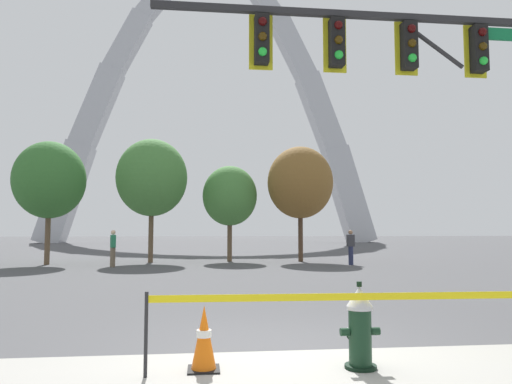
{
  "coord_description": "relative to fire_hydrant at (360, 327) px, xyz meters",
  "views": [
    {
      "loc": [
        -1.04,
        -6.4,
        1.58
      ],
      "look_at": [
        0.23,
        5.0,
        2.5
      ],
      "focal_mm": 33.59,
      "sensor_mm": 36.0,
      "label": 1
    }
  ],
  "objects": [
    {
      "name": "ground_plane",
      "position": [
        -0.77,
        0.97,
        -0.47
      ],
      "size": [
        240.0,
        240.0,
        0.0
      ],
      "primitive_type": "plane",
      "color": "#474749"
    },
    {
      "name": "monument_arch",
      "position": [
        -0.77,
        57.09,
        16.3
      ],
      "size": [
        43.61,
        3.26,
        38.57
      ],
      "color": "#B2B5BC",
      "rests_on": "ground"
    },
    {
      "name": "tree_left_mid",
      "position": [
        -4.35,
        18.68,
        3.72
      ],
      "size": [
        3.5,
        3.5,
        6.12
      ],
      "color": "brown",
      "rests_on": "ground"
    },
    {
      "name": "tree_far_left",
      "position": [
        -8.94,
        17.68,
        3.45
      ],
      "size": [
        3.27,
        3.27,
        5.73
      ],
      "color": "brown",
      "rests_on": "ground"
    },
    {
      "name": "traffic_cone_by_hydrant",
      "position": [
        -1.78,
        0.12,
        -0.11
      ],
      "size": [
        0.36,
        0.36,
        0.73
      ],
      "color": "black",
      "rests_on": "ground"
    },
    {
      "name": "tree_center_left",
      "position": [
        -0.43,
        19.15,
        2.88
      ],
      "size": [
        2.8,
        2.8,
        4.9
      ],
      "color": "brown",
      "rests_on": "ground"
    },
    {
      "name": "tree_center_right",
      "position": [
        3.16,
        18.63,
        3.56
      ],
      "size": [
        3.36,
        3.36,
        5.88
      ],
      "color": "#473323",
      "rests_on": "ground"
    },
    {
      "name": "traffic_signal_gantry",
      "position": [
        2.45,
        2.96,
        3.94
      ],
      "size": [
        7.82,
        0.44,
        6.0
      ],
      "color": "#232326",
      "rests_on": "ground"
    },
    {
      "name": "fire_hydrant",
      "position": [
        0.0,
        0.0,
        0.0
      ],
      "size": [
        0.46,
        0.48,
        0.99
      ],
      "color": "black",
      "rests_on": "ground"
    },
    {
      "name": "caution_tape_barrier",
      "position": [
        0.27,
        -0.15,
        0.17
      ],
      "size": [
        5.39,
        0.18,
        0.92
      ],
      "color": "#232326",
      "rests_on": "ground"
    },
    {
      "name": "pedestrian_walking_left",
      "position": [
        4.96,
        16.02,
        0.35
      ],
      "size": [
        0.34,
        0.22,
        1.59
      ],
      "color": "#232847",
      "rests_on": "ground"
    },
    {
      "name": "pedestrian_standing_center",
      "position": [
        -5.65,
        15.88,
        0.35
      ],
      "size": [
        0.29,
        0.38,
        1.59
      ],
      "color": "brown",
      "rests_on": "ground"
    }
  ]
}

